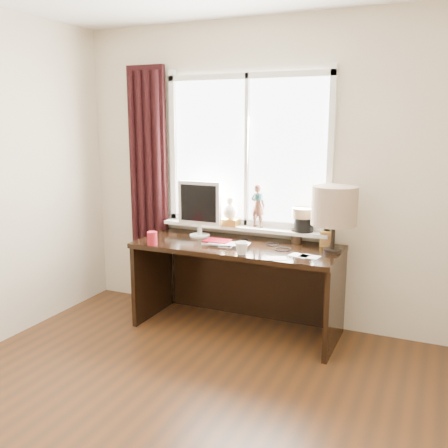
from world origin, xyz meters
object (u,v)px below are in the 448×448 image
at_px(desk, 241,269).
at_px(monitor, 199,205).
at_px(red_cup, 152,238).
at_px(mug, 242,248).
at_px(laptop, 230,245).
at_px(table_lamp, 334,206).

relative_size(desk, monitor, 3.47).
bearing_deg(red_cup, mug, 1.72).
height_order(mug, desk, mug).
bearing_deg(laptop, monitor, 142.30).
height_order(desk, table_lamp, table_lamp).
bearing_deg(desk, monitor, 174.19).
xyz_separation_m(laptop, monitor, (-0.38, 0.22, 0.26)).
distance_m(laptop, desk, 0.31).
bearing_deg(table_lamp, desk, 177.90).
height_order(red_cup, table_lamp, table_lamp).
bearing_deg(laptop, desk, 70.25).
height_order(monitor, table_lamp, table_lamp).
height_order(mug, monitor, monitor).
bearing_deg(desk, table_lamp, -2.10).
xyz_separation_m(red_cup, monitor, (0.22, 0.44, 0.22)).
height_order(laptop, table_lamp, table_lamp).
distance_m(red_cup, desk, 0.81).
height_order(desk, monitor, monitor).
relative_size(red_cup, monitor, 0.23).
bearing_deg(monitor, mug, -36.05).
bearing_deg(red_cup, table_lamp, 14.64).
height_order(red_cup, monitor, monitor).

